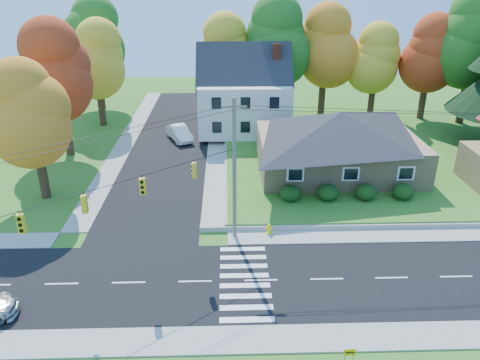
# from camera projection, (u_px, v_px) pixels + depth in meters

# --- Properties ---
(ground) EXTENTS (120.00, 120.00, 0.00)m
(ground) POSITION_uv_depth(u_px,v_px,m) (261.00, 280.00, 28.34)
(ground) COLOR #3D7923
(road_main) EXTENTS (90.00, 8.00, 0.02)m
(road_main) POSITION_uv_depth(u_px,v_px,m) (261.00, 280.00, 28.33)
(road_main) COLOR black
(road_main) RESTS_ON ground
(road_cross) EXTENTS (8.00, 44.00, 0.02)m
(road_cross) POSITION_uv_depth(u_px,v_px,m) (172.00, 140.00, 51.84)
(road_cross) COLOR black
(road_cross) RESTS_ON ground
(sidewalk_north) EXTENTS (90.00, 2.00, 0.08)m
(sidewalk_north) POSITION_uv_depth(u_px,v_px,m) (256.00, 237.00, 32.88)
(sidewalk_north) COLOR #9C9A90
(sidewalk_north) RESTS_ON ground
(sidewalk_south) EXTENTS (90.00, 2.00, 0.08)m
(sidewalk_south) POSITION_uv_depth(u_px,v_px,m) (268.00, 339.00, 23.76)
(sidewalk_south) COLOR #9C9A90
(sidewalk_south) RESTS_ON ground
(lawn) EXTENTS (30.00, 30.00, 0.50)m
(lawn) POSITION_uv_depth(u_px,v_px,m) (373.00, 152.00, 47.75)
(lawn) COLOR #3D7923
(lawn) RESTS_ON ground
(ranch_house) EXTENTS (14.60, 10.60, 5.40)m
(ranch_house) POSITION_uv_depth(u_px,v_px,m) (338.00, 141.00, 41.82)
(ranch_house) COLOR tan
(ranch_house) RESTS_ON lawn
(colonial_house) EXTENTS (10.40, 8.40, 9.60)m
(colonial_house) POSITION_uv_depth(u_px,v_px,m) (244.00, 95.00, 52.02)
(colonial_house) COLOR silver
(colonial_house) RESTS_ON lawn
(hedge_row) EXTENTS (10.70, 1.70, 1.27)m
(hedge_row) POSITION_uv_depth(u_px,v_px,m) (347.00, 192.00, 37.02)
(hedge_row) COLOR #163A10
(hedge_row) RESTS_ON lawn
(traffic_infrastructure) EXTENTS (38.10, 10.66, 10.00)m
(traffic_infrastructure) POSITION_uv_depth(u_px,v_px,m) (259.00, 194.00, 27.47)
(traffic_infrastructure) COLOR #666059
(traffic_infrastructure) RESTS_ON ground
(tree_lot_0) EXTENTS (6.72, 6.72, 12.51)m
(tree_lot_0) POSITION_uv_depth(u_px,v_px,m) (225.00, 52.00, 55.91)
(tree_lot_0) COLOR #3F2A19
(tree_lot_0) RESTS_ON lawn
(tree_lot_1) EXTENTS (7.84, 7.84, 14.60)m
(tree_lot_1) POSITION_uv_depth(u_px,v_px,m) (277.00, 42.00, 54.63)
(tree_lot_1) COLOR #3F2A19
(tree_lot_1) RESTS_ON lawn
(tree_lot_2) EXTENTS (7.28, 7.28, 13.56)m
(tree_lot_2) POSITION_uv_depth(u_px,v_px,m) (325.00, 46.00, 55.98)
(tree_lot_2) COLOR #3F2A19
(tree_lot_2) RESTS_ON lawn
(tree_lot_3) EXTENTS (6.16, 6.16, 11.47)m
(tree_lot_3) POSITION_uv_depth(u_px,v_px,m) (376.00, 58.00, 55.76)
(tree_lot_3) COLOR #3F2A19
(tree_lot_3) RESTS_ON lawn
(tree_lot_4) EXTENTS (6.72, 6.72, 12.51)m
(tree_lot_4) POSITION_uv_depth(u_px,v_px,m) (430.00, 54.00, 54.75)
(tree_lot_4) COLOR #3F2A19
(tree_lot_4) RESTS_ON lawn
(tree_lot_5) EXTENTS (8.40, 8.40, 15.64)m
(tree_lot_5) POSITION_uv_depth(u_px,v_px,m) (476.00, 39.00, 52.24)
(tree_lot_5) COLOR #3F2A19
(tree_lot_5) RESTS_ON lawn
(tree_west_0) EXTENTS (6.16, 6.16, 11.47)m
(tree_west_0) POSITION_uv_depth(u_px,v_px,m) (31.00, 113.00, 35.90)
(tree_west_0) COLOR #3F2A19
(tree_west_0) RESTS_ON ground
(tree_west_1) EXTENTS (7.28, 7.28, 13.56)m
(tree_west_1) POSITION_uv_depth(u_px,v_px,m) (58.00, 71.00, 44.46)
(tree_west_1) COLOR #3F2A19
(tree_west_1) RESTS_ON ground
(tree_west_2) EXTENTS (6.72, 6.72, 12.51)m
(tree_west_2) POSITION_uv_depth(u_px,v_px,m) (96.00, 60.00, 53.88)
(tree_west_2) COLOR #3F2A19
(tree_west_2) RESTS_ON ground
(tree_west_3) EXTENTS (7.84, 7.84, 14.60)m
(tree_west_3) POSITION_uv_depth(u_px,v_px,m) (94.00, 39.00, 60.59)
(tree_west_3) COLOR #3F2A19
(tree_west_3) RESTS_ON ground
(white_car) EXTENTS (3.52, 5.16, 1.61)m
(white_car) POSITION_uv_depth(u_px,v_px,m) (179.00, 133.00, 51.60)
(white_car) COLOR white
(white_car) RESTS_ON road_cross
(fire_hydrant) EXTENTS (0.45, 0.36, 0.80)m
(fire_hydrant) POSITION_uv_depth(u_px,v_px,m) (269.00, 229.00, 33.17)
(fire_hydrant) COLOR #ECE100
(fire_hydrant) RESTS_ON ground
(yard_sign) EXTENTS (0.57, 0.05, 0.71)m
(yard_sign) POSITION_uv_depth(u_px,v_px,m) (350.00, 353.00, 22.29)
(yard_sign) COLOR black
(yard_sign) RESTS_ON ground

